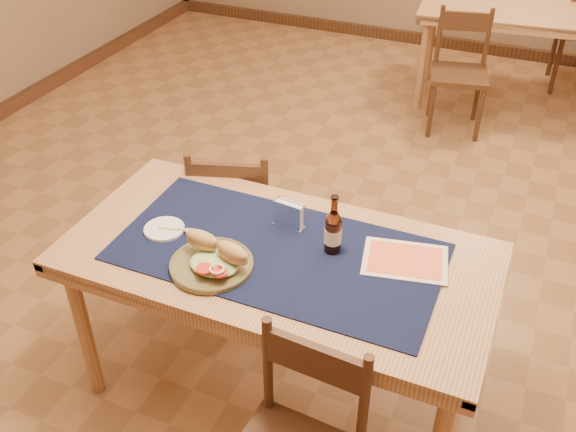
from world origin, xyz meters
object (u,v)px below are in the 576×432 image
at_px(napkin_holder, 289,215).
at_px(back_table, 522,20).
at_px(chair_main_far, 235,215).
at_px(beer_bottle, 333,231).
at_px(sandwich_plate, 213,260).
at_px(main_table, 278,269).

bearing_deg(napkin_holder, back_table, 80.20).
relative_size(chair_main_far, beer_bottle, 3.53).
bearing_deg(beer_bottle, sandwich_plate, -144.26).
distance_m(chair_main_far, sandwich_plate, 0.83).
relative_size(sandwich_plate, napkin_holder, 2.37).
distance_m(main_table, beer_bottle, 0.27).
relative_size(back_table, napkin_holder, 11.90).
distance_m(main_table, sandwich_plate, 0.27).
bearing_deg(sandwich_plate, napkin_holder, 65.86).
xyz_separation_m(main_table, napkin_holder, (-0.02, 0.16, 0.14)).
height_order(main_table, chair_main_far, chair_main_far).
xyz_separation_m(beer_bottle, napkin_holder, (-0.21, 0.08, -0.04)).
bearing_deg(chair_main_far, main_table, -48.86).
height_order(beer_bottle, napkin_holder, beer_bottle).
bearing_deg(sandwich_plate, back_table, 78.72).
height_order(sandwich_plate, beer_bottle, beer_bottle).
relative_size(sandwich_plate, beer_bottle, 1.27).
bearing_deg(beer_bottle, back_table, 84.10).
height_order(main_table, beer_bottle, beer_bottle).
relative_size(chair_main_far, napkin_holder, 6.60).
relative_size(back_table, chair_main_far, 1.80).
height_order(chair_main_far, napkin_holder, napkin_holder).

